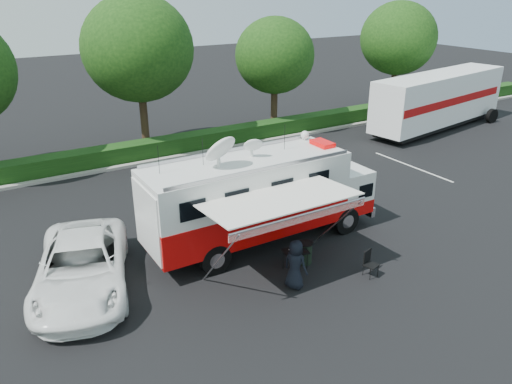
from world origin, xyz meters
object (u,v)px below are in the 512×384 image
semi_trailer (439,100)px  command_truck (261,197)px  white_suv (85,289)px  folding_table (296,252)px  trash_bin (305,253)px

semi_trailer → command_truck: bearing=-157.9°
white_suv → folding_table: 7.13m
white_suv → semi_trailer: bearing=33.8°
white_suv → folding_table: (6.62, -2.58, 0.68)m
trash_bin → semi_trailer: bearing=28.1°
semi_trailer → white_suv: bearing=-163.8°
white_suv → trash_bin: size_ratio=7.54×
semi_trailer → trash_bin: bearing=-151.9°
command_truck → trash_bin: (0.52, -2.15, -1.48)m
folding_table → trash_bin: 0.65m
white_suv → semi_trailer: (25.56, 7.41, 1.97)m
trash_bin → semi_trailer: 20.90m
folding_table → semi_trailer: size_ratio=0.08×
command_truck → semi_trailer: size_ratio=0.74×
command_truck → trash_bin: 2.66m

